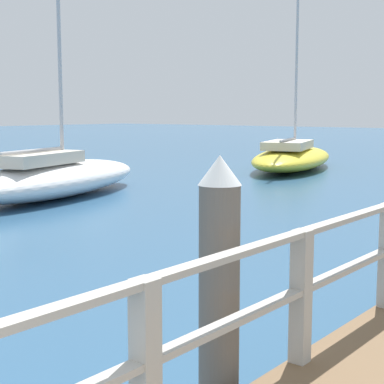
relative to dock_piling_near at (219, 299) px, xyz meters
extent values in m
cube|color=#B2ADA3|center=(0.38, -1.13, -0.02)|extent=(0.12, 0.12, 0.95)
cube|color=#B2ADA3|center=(0.38, 0.45, -0.02)|extent=(0.12, 0.12, 0.95)
cylinder|color=#6B6056|center=(0.00, 0.00, -0.11)|extent=(0.28, 0.28, 1.78)
cone|color=white|center=(0.00, 0.00, 0.88)|extent=(0.29, 0.29, 0.20)
ellipsoid|color=white|center=(-10.58, 7.02, -0.53)|extent=(4.31, 7.57, 0.93)
cylinder|color=#B2B2B7|center=(-10.33, 6.16, 0.28)|extent=(0.79, 2.44, 0.08)
cube|color=beige|center=(-10.34, 6.19, 0.08)|extent=(2.01, 2.86, 0.30)
ellipsoid|color=gold|center=(-9.49, 17.72, -0.57)|extent=(5.04, 8.41, 0.85)
cylinder|color=#B2B2B7|center=(-9.62, 18.10, 4.47)|extent=(0.10, 0.10, 9.22)
cylinder|color=#B2B2B7|center=(-9.17, 16.77, 0.21)|extent=(0.98, 2.68, 0.08)
cube|color=beige|center=(-9.18, 16.81, 0.01)|extent=(2.31, 3.20, 0.30)
camera|label=1|loc=(2.38, -3.24, 1.27)|focal=57.15mm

